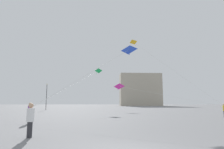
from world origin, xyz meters
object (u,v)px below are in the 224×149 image
at_px(person_in_yellow, 224,110).
at_px(kite_amber_delta, 136,44).
at_px(lamppost_east, 47,93).
at_px(person_in_purple, 30,112).
at_px(kite_cobalt_delta, 128,51).
at_px(kite_emerald_delta, 97,72).
at_px(person_in_white, 30,119).
at_px(building_left_hall, 140,90).
at_px(kite_magenta_delta, 120,87).

bearing_deg(person_in_yellow, kite_amber_delta, -33.97).
bearing_deg(person_in_yellow, lamppost_east, -35.13).
bearing_deg(lamppost_east, person_in_yellow, -39.75).
distance_m(person_in_purple, kite_amber_delta, 20.27).
height_order(person_in_yellow, lamppost_east, lamppost_east).
xyz_separation_m(person_in_purple, kite_amber_delta, (11.59, 13.04, 10.32)).
height_order(kite_cobalt_delta, kite_emerald_delta, kite_emerald_delta).
bearing_deg(person_in_white, lamppost_east, -142.04).
distance_m(person_in_yellow, person_in_white, 22.10).
xyz_separation_m(person_in_purple, lamppost_east, (-7.31, 29.07, 3.08)).
bearing_deg(person_in_purple, building_left_hall, -170.23).
relative_size(kite_amber_delta, lamppost_east, 1.71).
relative_size(person_in_purple, building_left_hall, 0.09).
height_order(person_in_white, kite_magenta_delta, kite_magenta_delta).
xyz_separation_m(kite_cobalt_delta, lamppost_east, (-16.33, 25.52, -3.48)).
bearing_deg(kite_amber_delta, person_in_purple, -131.64).
distance_m(kite_magenta_delta, kite_emerald_delta, 6.23).
bearing_deg(kite_magenta_delta, kite_cobalt_delta, -92.29).
bearing_deg(person_in_yellow, person_in_purple, 19.71).
bearing_deg(person_in_white, building_left_hall, -171.89).
bearing_deg(kite_magenta_delta, person_in_purple, -113.55).
bearing_deg(lamppost_east, person_in_white, -74.57).
distance_m(kite_cobalt_delta, building_left_hall, 76.16).
height_order(person_in_purple, kite_magenta_delta, kite_magenta_delta).
distance_m(kite_magenta_delta, kite_cobalt_delta, 19.06).
xyz_separation_m(kite_magenta_delta, kite_emerald_delta, (-4.78, -3.02, 2.62)).
height_order(person_in_yellow, kite_magenta_delta, kite_magenta_delta).
xyz_separation_m(person_in_white, person_in_purple, (-2.59, 6.77, 0.00)).
relative_size(person_in_yellow, lamppost_east, 0.27).
bearing_deg(person_in_yellow, kite_magenta_delta, -51.91).
height_order(kite_cobalt_delta, lamppost_east, kite_cobalt_delta).
distance_m(person_in_white, kite_amber_delta, 24.09).
bearing_deg(kite_emerald_delta, kite_amber_delta, -43.98).
height_order(person_in_white, kite_emerald_delta, kite_emerald_delta).
xyz_separation_m(kite_cobalt_delta, kite_emerald_delta, (-4.02, 15.86, 0.10)).
distance_m(person_in_white, lamppost_east, 37.31).
bearing_deg(kite_magenta_delta, lamppost_east, 158.75).
distance_m(kite_amber_delta, building_left_hall, 66.43).
height_order(kite_magenta_delta, kite_emerald_delta, kite_emerald_delta).
distance_m(kite_cobalt_delta, kite_emerald_delta, 16.36).
distance_m(kite_amber_delta, lamppost_east, 25.82).
relative_size(building_left_hall, lamppost_east, 3.27).
xyz_separation_m(kite_amber_delta, kite_magenta_delta, (-1.82, 9.39, -6.29)).
xyz_separation_m(person_in_purple, kite_cobalt_delta, (9.02, 3.55, 6.56)).
xyz_separation_m(person_in_yellow, lamppost_east, (-28.19, 23.44, 3.14)).
bearing_deg(person_in_purple, kite_amber_delta, 165.47).
relative_size(person_in_yellow, kite_magenta_delta, 0.09).
relative_size(person_in_white, person_in_purple, 1.00).
relative_size(person_in_white, building_left_hall, 0.09).
distance_m(kite_amber_delta, kite_magenta_delta, 11.44).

